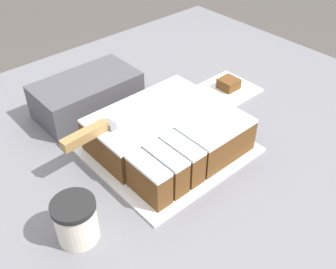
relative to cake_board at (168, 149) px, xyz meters
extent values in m
cube|color=slate|center=(0.01, 0.06, -0.47)|extent=(1.40, 1.10, 0.92)
cube|color=white|center=(0.00, 0.00, 0.00)|extent=(0.34, 0.31, 0.01)
cube|color=brown|center=(0.00, 0.05, 0.04)|extent=(0.30, 0.16, 0.08)
cube|color=white|center=(0.00, 0.05, 0.08)|extent=(0.30, 0.16, 0.01)
cube|color=brown|center=(0.07, -0.08, 0.04)|extent=(0.16, 0.11, 0.08)
cube|color=white|center=(0.07, -0.08, 0.08)|extent=(0.16, 0.11, 0.01)
cube|color=brown|center=(-0.12, -0.08, 0.04)|extent=(0.04, 0.10, 0.08)
cube|color=white|center=(-0.12, -0.08, 0.08)|extent=(0.04, 0.10, 0.01)
cube|color=brown|center=(-0.08, -0.08, 0.04)|extent=(0.04, 0.10, 0.08)
cube|color=white|center=(-0.08, -0.08, 0.08)|extent=(0.04, 0.10, 0.01)
cube|color=brown|center=(-0.03, -0.08, 0.04)|extent=(0.04, 0.10, 0.08)
cube|color=white|center=(-0.03, -0.08, 0.08)|extent=(0.04, 0.10, 0.01)
cube|color=silver|center=(-0.01, 0.07, 0.09)|extent=(0.22, 0.04, 0.00)
cube|color=slate|center=(-0.11, 0.07, 0.09)|extent=(0.02, 0.03, 0.02)
cube|color=olive|center=(-0.17, 0.06, 0.10)|extent=(0.11, 0.03, 0.02)
cylinder|color=beige|center=(-0.29, -0.07, 0.04)|extent=(0.08, 0.08, 0.08)
cylinder|color=black|center=(-0.29, -0.07, 0.08)|extent=(0.08, 0.08, 0.01)
cube|color=white|center=(0.31, 0.08, 0.00)|extent=(0.14, 0.14, 0.01)
cube|color=brown|center=(0.31, 0.08, 0.02)|extent=(0.05, 0.05, 0.03)
cube|color=#47474C|center=(-0.05, 0.26, 0.04)|extent=(0.27, 0.15, 0.09)
camera|label=1|loc=(-0.46, -0.52, 0.60)|focal=42.00mm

